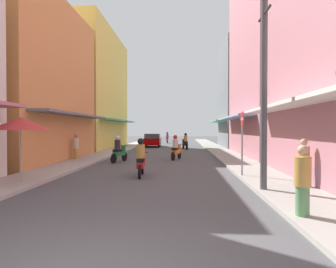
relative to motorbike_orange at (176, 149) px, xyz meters
The scene contains 19 objects.
ground_plane 6.32m from the motorbike_orange, 98.49° to the left, with size 112.37×112.37×0.00m, color #4C4C4F.
sidewalk_left 8.31m from the motorbike_orange, 131.37° to the left, with size 1.98×59.08×0.12m, color #ADA89E.
sidewalk_right 7.22m from the motorbike_orange, 59.79° to the left, with size 1.98×59.08×0.12m, color #9E9991.
building_left_mid 10.40m from the motorbike_orange, behind, with size 7.05×10.53×9.57m.
building_left_far 15.31m from the motorbike_orange, 131.01° to the left, with size 7.05×13.12×11.73m.
building_right_mid 10.68m from the motorbike_orange, 20.58° to the left, with size 7.05×10.68×15.29m.
building_right_far 15.80m from the motorbike_orange, 59.72° to the left, with size 7.05×8.35×10.90m.
motorbike_orange is the anchor object (origin of this frame).
motorbike_silver 22.49m from the motorbike_orange, 94.50° to the left, with size 0.55×1.81×1.58m.
motorbike_green 3.71m from the motorbike_orange, 153.72° to the right, with size 0.73×1.75×1.58m.
motorbike_red 6.93m from the motorbike_orange, 100.70° to the right, with size 0.55×1.81×1.58m.
motorbike_black 9.74m from the motorbike_orange, 86.24° to the left, with size 0.67×1.77×1.58m.
parked_car 13.84m from the motorbike_orange, 102.18° to the left, with size 1.88×4.15×1.45m.
pedestrian_midway 10.17m from the motorbike_orange, 65.07° to the right, with size 0.34×0.34×1.64m.
pedestrian_foreground 12.83m from the motorbike_orange, 76.71° to the right, with size 0.34×0.34×1.61m.
pedestrian_far 6.23m from the motorbike_orange, behind, with size 0.34×0.34×1.63m.
vendor_umbrella 10.36m from the motorbike_orange, 120.38° to the right, with size 1.97×1.97×2.36m.
utility_pole 10.43m from the motorbike_orange, 73.53° to the right, with size 0.20×1.20×6.02m.
street_sign_no_entry 7.58m from the motorbike_orange, 68.30° to the right, with size 0.07×0.60×2.65m.
Camera 1 is at (1.36, -3.49, 1.94)m, focal length 31.58 mm.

